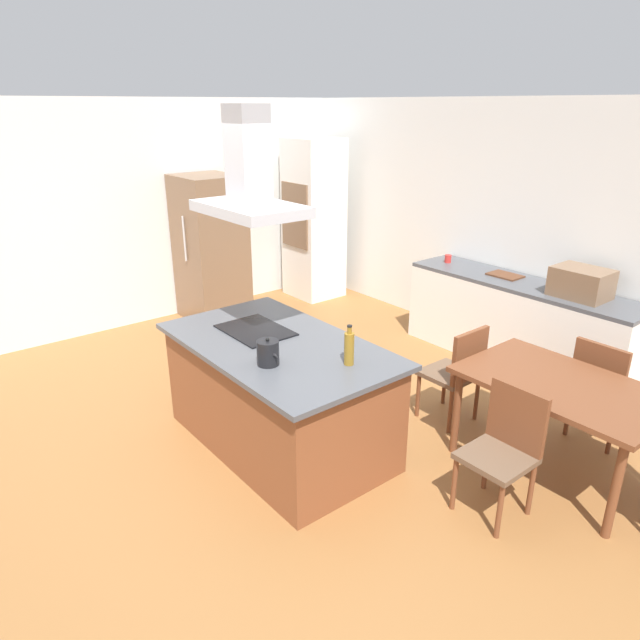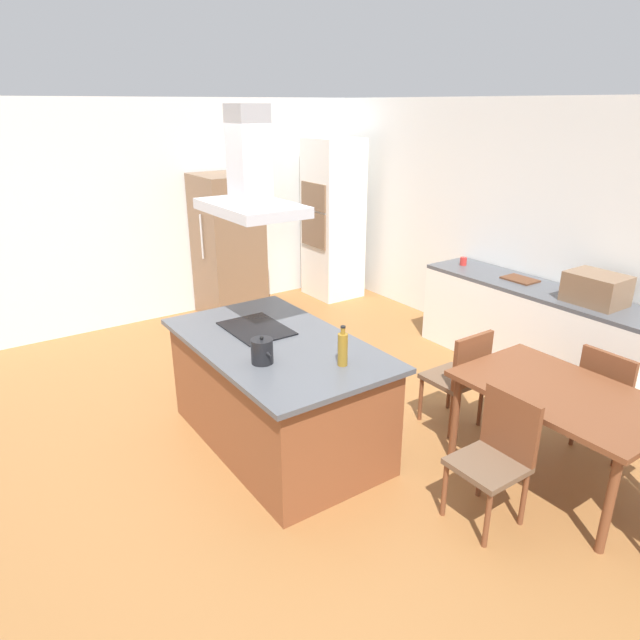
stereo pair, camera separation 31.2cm
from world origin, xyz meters
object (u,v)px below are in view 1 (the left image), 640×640
Objects in this scene: cooktop at (255,330)px; cutting_board at (505,275)px; chair_at_left_end at (458,369)px; olive_oil_bottle at (349,348)px; chair_facing_back_wall at (602,385)px; range_hood at (249,180)px; tea_kettle at (268,353)px; countertop_microwave at (581,283)px; dining_table at (561,392)px; refrigerator at (211,249)px; coffee_mug_red at (448,259)px; wall_oven_stack at (314,219)px; chair_facing_island at (505,443)px.

cutting_board is (0.36, 2.93, 0.00)m from cooktop.
cutting_board is 1.72m from chair_at_left_end.
chair_facing_back_wall is at bearing 62.86° from olive_oil_bottle.
olive_oil_bottle is 0.33× the size of range_hood.
tea_kettle is 3.21m from countertop_microwave.
cutting_board is at bearing 135.09° from dining_table.
chair_facing_back_wall is (4.58, 1.00, -0.40)m from refrigerator.
cooktop is 0.33× the size of refrigerator.
dining_table is 1.56× the size of range_hood.
tea_kettle is at bearing -22.12° from refrigerator.
tea_kettle is 3.31m from coffee_mug_red.
wall_oven_stack reaches higher than chair_at_left_end.
chair_facing_island is (1.91, 0.72, -0.40)m from cooktop.
dining_table is at bearing 51.48° from tea_kettle.
tea_kettle is at bearing -24.69° from cooktop.
cooktop is 0.67× the size of chair_at_left_end.
range_hood is (0.00, 0.00, 1.20)m from cooktop.
chair_facing_back_wall is (0.00, 0.67, -0.16)m from dining_table.
chair_facing_island is (1.32, 0.99, -0.48)m from tea_kettle.
refrigerator reaches higher than olive_oil_bottle.
wall_oven_stack is 4.93m from chair_facing_island.
chair_at_left_end is at bearing 143.99° from chair_facing_island.
chair_at_left_end is (-0.92, 0.00, -0.16)m from dining_table.
range_hood is at bearing -97.04° from cutting_board.
wall_oven_stack is at bearing -174.50° from cutting_board.
tea_kettle is at bearing -101.15° from countertop_microwave.
range_hood is at bearing -45.67° from wall_oven_stack.
tea_kettle is at bearing -143.06° from chair_facing_island.
cutting_board is 2.73m from chair_facing_island.
range_hood reaches higher than cooktop.
olive_oil_bottle is 0.59× the size of countertop_microwave.
chair_facing_island is (1.55, -2.21, -0.40)m from cutting_board.
countertop_microwave reaches higher than cutting_board.
cutting_board is 3.56m from refrigerator.
refrigerator is 3.10m from range_hood.
tea_kettle is at bearing -85.91° from cutting_board.
chair_facing_back_wall is (1.32, 2.32, -0.48)m from tea_kettle.
cooktop is 1.75m from chair_at_left_end.
chair_facing_back_wall is 1.00× the size of chair_at_left_end.
olive_oil_bottle is at bearing 10.34° from cooktop.
coffee_mug_red is 0.10× the size of chair_at_left_end.
chair_at_left_end is at bearing 5.22° from refrigerator.
refrigerator reaches higher than tea_kettle.
cutting_board is at bearing 150.44° from chair_facing_back_wall.
chair_facing_back_wall is at bearing 47.03° from range_hood.
wall_oven_stack reaches higher than cutting_board.
range_hood is at bearing 155.31° from tea_kettle.
cooktop is 3.70m from wall_oven_stack.
cooktop is 2.87m from refrigerator.
olive_oil_bottle is 1.59m from dining_table.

